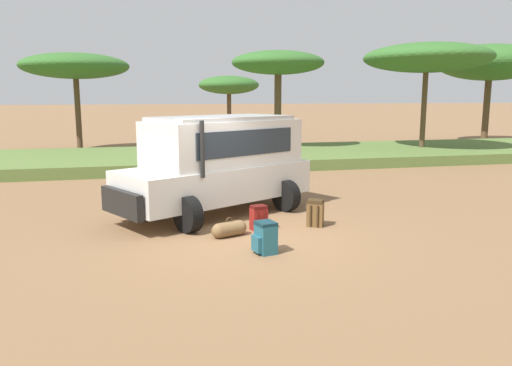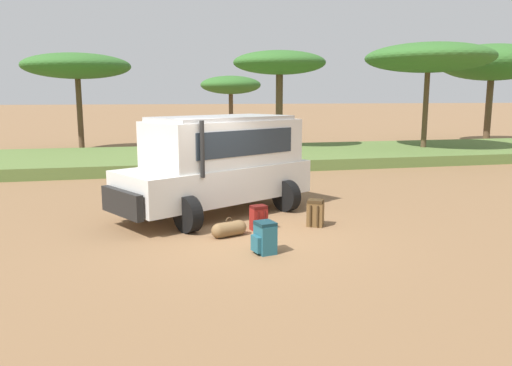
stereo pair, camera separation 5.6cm
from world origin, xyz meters
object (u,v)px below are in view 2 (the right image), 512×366
backpack_beside_front_wheel (258,218)px  acacia_tree_right_mid (231,85)px  backpack_near_rear_wheel (265,238)px  acacia_tree_far_right (428,58)px  acacia_tree_distant_right (492,63)px  backpack_cluster_center (315,213)px  acacia_tree_centre_back (280,64)px  acacia_tree_left_mid (77,67)px  safari_vehicle (219,162)px  duffel_bag_low_black_case (229,229)px

backpack_beside_front_wheel → acacia_tree_right_mid: size_ratio=0.12×
backpack_beside_front_wheel → backpack_near_rear_wheel: backpack_near_rear_wheel is taller
acacia_tree_far_right → acacia_tree_distant_right: size_ratio=0.96×
backpack_cluster_center → acacia_tree_centre_back: 14.35m
backpack_beside_front_wheel → acacia_tree_left_mid: acacia_tree_left_mid is taller
acacia_tree_far_right → safari_vehicle: bearing=-140.3°
acacia_tree_far_right → acacia_tree_distant_right: bearing=35.0°
backpack_beside_front_wheel → acacia_tree_far_right: (11.00, 11.40, 4.42)m
backpack_cluster_center → acacia_tree_distant_right: acacia_tree_distant_right is taller
duffel_bag_low_black_case → acacia_tree_far_right: 17.23m
duffel_bag_low_black_case → acacia_tree_far_right: acacia_tree_far_right is taller
duffel_bag_low_black_case → acacia_tree_centre_back: (4.97, 13.82, 4.29)m
backpack_cluster_center → backpack_near_rear_wheel: size_ratio=1.01×
safari_vehicle → acacia_tree_distant_right: size_ratio=0.81×
safari_vehicle → acacia_tree_left_mid: acacia_tree_left_mid is taller
acacia_tree_left_mid → acacia_tree_right_mid: 14.54m
safari_vehicle → backpack_beside_front_wheel: bearing=-71.7°
backpack_beside_front_wheel → backpack_cluster_center: (1.34, 0.01, 0.03)m
acacia_tree_right_mid → acacia_tree_left_mid: bearing=-133.0°
acacia_tree_centre_back → backpack_beside_front_wheel: bearing=-107.5°
backpack_near_rear_wheel → acacia_tree_right_mid: 29.95m
backpack_beside_front_wheel → backpack_cluster_center: backpack_cluster_center is taller
safari_vehicle → backpack_near_rear_wheel: (0.31, -3.43, -1.00)m
safari_vehicle → duffel_bag_low_black_case: bearing=-93.8°
backpack_beside_front_wheel → acacia_tree_distant_right: bearing=41.9°
acacia_tree_far_right → acacia_tree_right_mid: bearing=112.0°
backpack_cluster_center → acacia_tree_right_mid: (3.06, 27.72, 3.39)m
acacia_tree_centre_back → acacia_tree_right_mid: bearing=89.4°
backpack_beside_front_wheel → acacia_tree_centre_back: (4.24, 13.44, 4.18)m
safari_vehicle → backpack_near_rear_wheel: 3.59m
acacia_tree_left_mid → acacia_tree_far_right: acacia_tree_far_right is taller
acacia_tree_far_right → backpack_beside_front_wheel: bearing=-134.0°
backpack_cluster_center → acacia_tree_far_right: (9.66, 11.38, 4.39)m
backpack_beside_front_wheel → acacia_tree_distant_right: (18.72, 16.81, 4.64)m
backpack_near_rear_wheel → acacia_tree_centre_back: acacia_tree_centre_back is taller
backpack_beside_front_wheel → acacia_tree_far_right: bearing=46.0°
backpack_near_rear_wheel → acacia_tree_right_mid: (4.67, 29.39, 3.39)m
safari_vehicle → acacia_tree_far_right: acacia_tree_far_right is taller
duffel_bag_low_black_case → acacia_tree_centre_back: size_ratio=0.15×
duffel_bag_low_black_case → acacia_tree_right_mid: acacia_tree_right_mid is taller
acacia_tree_centre_back → acacia_tree_left_mid: bearing=159.4°
backpack_cluster_center → duffel_bag_low_black_case: bearing=-169.2°
acacia_tree_distant_right → duffel_bag_low_black_case: bearing=-138.5°
acacia_tree_right_mid → acacia_tree_far_right: acacia_tree_far_right is taller
backpack_cluster_center → acacia_tree_distant_right: (17.38, 16.80, 4.61)m
backpack_cluster_center → acacia_tree_distant_right: bearing=44.0°
safari_vehicle → backpack_cluster_center: 2.79m
duffel_bag_low_black_case → acacia_tree_right_mid: (5.13, 28.11, 3.53)m
backpack_near_rear_wheel → backpack_beside_front_wheel: bearing=80.7°
backpack_beside_front_wheel → backpack_cluster_center: size_ratio=0.90×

